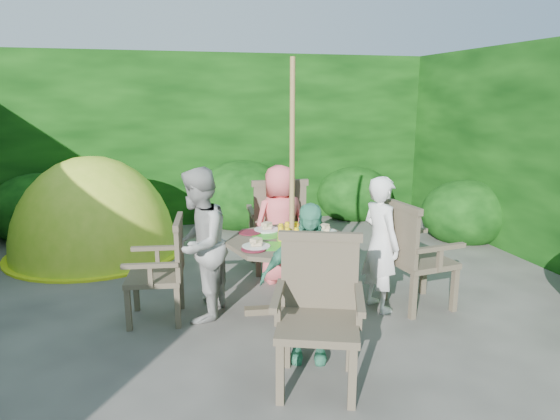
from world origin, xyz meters
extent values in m
plane|color=#403D39|center=(0.00, 0.00, 0.00)|extent=(60.00, 60.00, 0.00)
cube|color=black|center=(0.00, 4.00, 1.25)|extent=(9.00, 1.00, 2.50)
cylinder|color=#42392B|center=(0.43, 0.13, 0.32)|extent=(0.11, 0.11, 0.64)
cube|color=#42392B|center=(0.43, 0.13, 0.03)|extent=(0.85, 0.21, 0.06)
cube|color=#42392B|center=(0.43, 0.13, 0.03)|extent=(0.21, 0.85, 0.06)
cylinder|color=#42392B|center=(0.43, 0.13, 0.66)|extent=(1.31, 1.31, 0.04)
cylinder|color=green|center=(0.20, -0.01, 0.68)|extent=(0.26, 0.26, 0.00)
cylinder|color=green|center=(0.61, -0.06, 0.68)|extent=(0.26, 0.26, 0.00)
cylinder|color=green|center=(0.25, 0.33, 0.68)|extent=(0.26, 0.26, 0.00)
cylinder|color=green|center=(0.66, 0.27, 0.68)|extent=(0.26, 0.26, 0.00)
cylinder|color=green|center=(0.43, 0.13, 0.68)|extent=(0.26, 0.26, 0.00)
cylinder|color=white|center=(0.78, 0.27, 0.68)|extent=(0.23, 0.23, 0.01)
cylinder|color=white|center=(0.29, 0.48, 0.68)|extent=(0.23, 0.23, 0.01)
cylinder|color=white|center=(0.08, -0.01, 0.68)|extent=(0.23, 0.23, 0.01)
cylinder|color=white|center=(0.57, -0.21, 0.68)|extent=(0.23, 0.23, 0.01)
cylinder|color=red|center=(0.86, 0.07, 0.68)|extent=(0.21, 0.21, 0.01)
cylinder|color=red|center=(0.62, 0.52, 0.68)|extent=(0.21, 0.21, 0.01)
cylinder|color=red|center=(0.12, 0.43, 0.68)|extent=(0.21, 0.21, 0.01)
cylinder|color=red|center=(0.05, -0.07, 0.68)|extent=(0.21, 0.21, 0.01)
cylinder|color=red|center=(0.51, -0.29, 0.68)|extent=(0.21, 0.21, 0.01)
cylinder|color=green|center=(0.64, 0.15, 0.71)|extent=(0.17, 0.17, 0.06)
cylinder|color=olive|center=(0.43, 0.13, 1.10)|extent=(0.05, 0.05, 2.20)
cube|color=#42392B|center=(1.60, -0.03, 0.43)|extent=(0.56, 0.58, 0.05)
cube|color=#42392B|center=(1.84, -0.22, 0.21)|extent=(0.06, 0.06, 0.42)
cube|color=#42392B|center=(1.79, 0.22, 0.21)|extent=(0.06, 0.06, 0.42)
cube|color=#42392B|center=(1.41, -0.27, 0.21)|extent=(0.06, 0.06, 0.42)
cube|color=#42392B|center=(1.36, 0.17, 0.21)|extent=(0.06, 0.06, 0.42)
cube|color=#42392B|center=(1.36, -0.05, 0.70)|extent=(0.10, 0.52, 0.50)
cube|color=#42392B|center=(1.63, -0.29, 0.63)|extent=(0.50, 0.11, 0.04)
cube|color=#42392B|center=(1.57, 0.23, 0.63)|extent=(0.50, 0.11, 0.04)
cube|color=#42392B|center=(-0.74, 0.29, 0.39)|extent=(0.51, 0.53, 0.05)
cube|color=#42392B|center=(-0.91, 0.52, 0.19)|extent=(0.05, 0.05, 0.38)
cube|color=#42392B|center=(-0.96, 0.12, 0.19)|extent=(0.05, 0.05, 0.38)
cube|color=#42392B|center=(-0.51, 0.46, 0.19)|extent=(0.05, 0.05, 0.38)
cube|color=#42392B|center=(-0.57, 0.07, 0.19)|extent=(0.05, 0.05, 0.38)
cube|color=#42392B|center=(-0.52, 0.26, 0.63)|extent=(0.10, 0.47, 0.45)
cube|color=#42392B|center=(-0.71, 0.52, 0.57)|extent=(0.45, 0.11, 0.04)
cube|color=#42392B|center=(-0.77, 0.06, 0.57)|extent=(0.45, 0.11, 0.04)
cube|color=#42392B|center=(0.59, 1.30, 0.45)|extent=(0.60, 0.58, 0.05)
cube|color=#42392B|center=(0.84, 1.51, 0.22)|extent=(0.06, 0.06, 0.44)
cube|color=#42392B|center=(0.38, 1.55, 0.22)|extent=(0.06, 0.06, 0.44)
cube|color=#42392B|center=(0.80, 1.05, 0.22)|extent=(0.06, 0.06, 0.44)
cube|color=#42392B|center=(0.34, 1.09, 0.22)|extent=(0.06, 0.06, 0.44)
cube|color=#42392B|center=(0.57, 1.05, 0.74)|extent=(0.55, 0.09, 0.53)
cube|color=#42392B|center=(0.86, 1.28, 0.67)|extent=(0.10, 0.53, 0.04)
cube|color=#42392B|center=(0.32, 1.33, 0.67)|extent=(0.10, 0.53, 0.04)
cube|color=#42392B|center=(0.27, -1.04, 0.43)|extent=(0.67, 0.66, 0.05)
cube|color=#42392B|center=(-0.02, -1.17, 0.21)|extent=(0.07, 0.07, 0.42)
cube|color=#42392B|center=(0.40, -1.32, 0.21)|extent=(0.07, 0.07, 0.42)
cube|color=#42392B|center=(0.14, -0.75, 0.21)|extent=(0.07, 0.07, 0.42)
cube|color=#42392B|center=(0.56, -0.91, 0.21)|extent=(0.07, 0.07, 0.42)
cube|color=#42392B|center=(0.36, -0.81, 0.71)|extent=(0.51, 0.23, 0.51)
cube|color=#42392B|center=(0.03, -0.94, 0.64)|extent=(0.23, 0.49, 0.04)
cube|color=#42392B|center=(0.52, -1.13, 0.64)|extent=(0.23, 0.49, 0.04)
imported|color=white|center=(1.22, 0.02, 0.61)|extent=(0.37, 0.49, 1.22)
imported|color=#A3A39E|center=(-0.36, 0.24, 0.66)|extent=(0.70, 0.78, 1.32)
imported|color=#F06366|center=(0.54, 0.93, 0.61)|extent=(0.66, 0.50, 1.22)
imported|color=#46A47D|center=(0.32, -0.66, 0.59)|extent=(0.74, 0.49, 1.17)
ellipsoid|color=#AED529|center=(-1.42, 2.40, 0.00)|extent=(2.16, 2.16, 2.39)
ellipsoid|color=black|center=(-1.49, 1.73, 0.00)|extent=(0.71, 0.42, 0.82)
cylinder|color=#E3EF19|center=(-1.42, 2.40, 0.01)|extent=(2.10, 2.10, 0.03)
camera|label=1|loc=(-0.73, -3.86, 1.90)|focal=32.00mm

